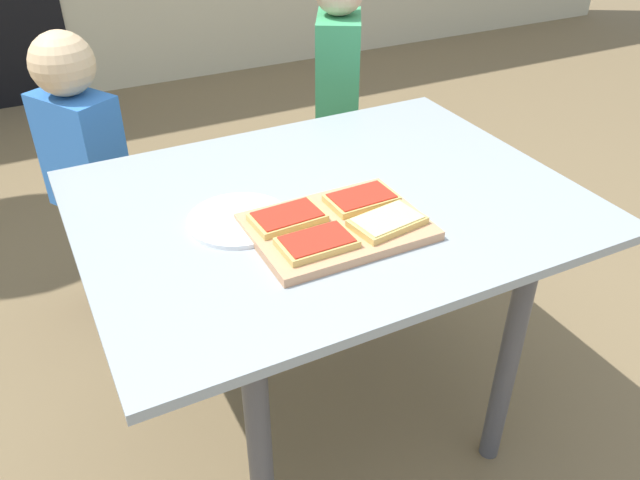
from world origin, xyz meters
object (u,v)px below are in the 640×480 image
at_px(dining_table, 329,234).
at_px(pizza_slice_far_right, 362,199).
at_px(pizza_slice_far_left, 287,217).
at_px(child_right, 338,104).
at_px(child_left, 85,165).
at_px(plate_white_left, 238,219).
at_px(cutting_board, 337,227).
at_px(pizza_slice_near_right, 387,221).
at_px(pizza_slice_near_left, 317,242).

distance_m(dining_table, pizza_slice_far_right, 0.15).
height_order(pizza_slice_far_left, child_right, child_right).
bearing_deg(child_left, plate_white_left, -73.56).
distance_m(dining_table, cutting_board, 0.17).
xyz_separation_m(pizza_slice_far_left, child_left, (-0.30, 0.82, -0.18)).
distance_m(dining_table, child_left, 0.87).
bearing_deg(dining_table, plate_white_left, 178.95).
height_order(dining_table, cutting_board, cutting_board).
bearing_deg(pizza_slice_near_right, cutting_board, 148.56).
bearing_deg(child_left, pizza_slice_near_right, -62.80).
distance_m(pizza_slice_near_right, child_left, 1.06).
relative_size(cutting_board, pizza_slice_far_right, 2.38).
distance_m(pizza_slice_near_right, pizza_slice_far_right, 0.10).
distance_m(pizza_slice_near_left, child_left, 1.00).
bearing_deg(pizza_slice_far_left, pizza_slice_far_right, -0.82).
bearing_deg(pizza_slice_far_right, dining_table, 117.37).
bearing_deg(pizza_slice_far_right, plate_white_left, 162.85).
bearing_deg(pizza_slice_far_left, child_right, 55.59).
bearing_deg(pizza_slice_near_left, child_left, 108.58).
height_order(pizza_slice_far_right, child_left, child_left).
bearing_deg(pizza_slice_near_left, child_right, 59.57).
relative_size(pizza_slice_near_right, plate_white_left, 0.73).
relative_size(pizza_slice_near_right, pizza_slice_far_right, 1.06).
xyz_separation_m(pizza_slice_near_right, pizza_slice_far_right, (-0.00, 0.10, 0.00)).
bearing_deg(pizza_slice_near_left, pizza_slice_far_right, 33.71).
relative_size(dining_table, pizza_slice_far_right, 7.37).
bearing_deg(cutting_board, pizza_slice_far_left, 148.78).
bearing_deg(dining_table, child_right, 60.52).
xyz_separation_m(dining_table, cutting_board, (-0.05, -0.13, 0.11)).
distance_m(pizza_slice_far_right, child_right, 0.89).
bearing_deg(plate_white_left, child_right, 48.95).
bearing_deg(pizza_slice_near_left, pizza_slice_far_left, 96.37).
bearing_deg(dining_table, pizza_slice_near_left, -123.98).
bearing_deg(child_right, pizza_slice_near_left, -120.43).
height_order(pizza_slice_near_right, child_right, child_right).
bearing_deg(cutting_board, pizza_slice_near_right, -31.44).
bearing_deg(pizza_slice_far_right, cutting_board, -149.71).
xyz_separation_m(pizza_slice_far_right, pizza_slice_far_left, (-0.18, 0.00, 0.00)).
xyz_separation_m(cutting_board, pizza_slice_far_left, (-0.09, 0.05, 0.02)).
xyz_separation_m(cutting_board, child_right, (0.46, 0.85, -0.11)).
bearing_deg(child_right, child_left, 178.36).
distance_m(pizza_slice_far_left, pizza_slice_near_left, 0.11).
bearing_deg(child_left, dining_table, -59.69).
xyz_separation_m(pizza_slice_far_right, pizza_slice_near_left, (-0.16, -0.11, 0.00)).
relative_size(pizza_slice_far_left, plate_white_left, 0.69).
relative_size(pizza_slice_far_right, pizza_slice_far_left, 0.99).
distance_m(cutting_board, child_right, 0.97).
distance_m(pizza_slice_near_right, pizza_slice_near_left, 0.16).
xyz_separation_m(pizza_slice_near_left, plate_white_left, (-0.09, 0.19, -0.02)).
xyz_separation_m(plate_white_left, child_left, (-0.22, 0.74, -0.16)).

